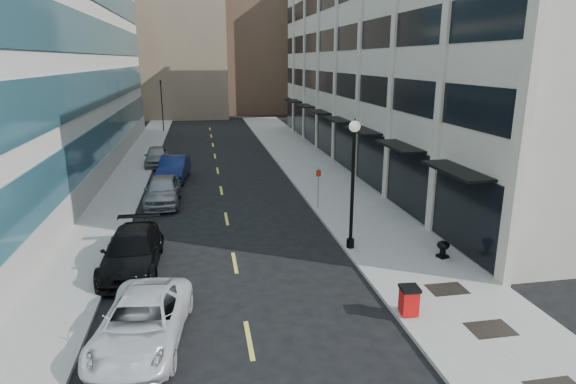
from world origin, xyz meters
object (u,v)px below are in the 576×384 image
object	(u,v)px
car_blue_sedan	(174,168)
trash_bin	(409,300)
car_white_van	(142,323)
car_grey_sedan	(157,156)
sign_post	(318,182)
urn_planter	(443,247)
car_silver_sedan	(163,190)
traffic_signal	(161,83)
lamppost	(353,173)
car_black_pickup	(132,251)

from	to	relation	value
car_blue_sedan	trash_bin	bearing A→B (deg)	-62.10
car_white_van	car_grey_sedan	xyz separation A→B (m)	(-1.60, 26.43, 0.05)
car_blue_sedan	sign_post	bearing A→B (deg)	-40.53
trash_bin	urn_planter	bearing A→B (deg)	55.45
urn_planter	car_silver_sedan	bearing A→B (deg)	138.75
car_silver_sedan	car_grey_sedan	distance (m)	11.34
car_blue_sedan	sign_post	size ratio (longest dim) A/B	2.17
traffic_signal	car_silver_sedan	size ratio (longest dim) A/B	1.39
traffic_signal	sign_post	distance (m)	35.30
car_blue_sedan	trash_bin	distance (m)	22.87
trash_bin	sign_post	world-z (taller)	sign_post
lamppost	trash_bin	bearing A→B (deg)	-89.06
traffic_signal	trash_bin	xyz separation A→B (m)	(10.90, -45.65, -5.02)
car_black_pickup	car_silver_sedan	world-z (taller)	car_silver_sedan
car_silver_sedan	car_blue_sedan	xyz separation A→B (m)	(0.37, 6.01, -0.00)
car_grey_sedan	trash_bin	xyz separation A→B (m)	(10.20, -26.44, -0.09)
trash_bin	car_grey_sedan	bearing A→B (deg)	115.70
traffic_signal	lamppost	world-z (taller)	traffic_signal
car_black_pickup	car_silver_sedan	xyz separation A→B (m)	(0.62, 9.41, 0.06)
car_silver_sedan	trash_bin	xyz separation A→B (m)	(8.97, -15.17, -0.16)
car_silver_sedan	urn_planter	distance (m)	16.55
car_black_pickup	car_blue_sedan	xyz separation A→B (m)	(0.99, 15.42, 0.06)
lamppost	urn_planter	bearing A→B (deg)	-27.14
traffic_signal	urn_planter	bearing A→B (deg)	-70.85
car_white_van	car_blue_sedan	size ratio (longest dim) A/B	1.02
urn_planter	car_black_pickup	bearing A→B (deg)	173.42
car_black_pickup	trash_bin	distance (m)	11.19
urn_planter	traffic_signal	bearing A→B (deg)	109.15
car_white_van	car_silver_sedan	bearing A→B (deg)	98.43
traffic_signal	lamppost	size ratio (longest dim) A/B	1.18
car_white_van	trash_bin	bearing A→B (deg)	6.94
car_white_van	car_black_pickup	world-z (taller)	car_black_pickup
car_silver_sedan	sign_post	bearing A→B (deg)	-17.07
car_black_pickup	car_blue_sedan	bearing A→B (deg)	87.24
traffic_signal	sign_post	xyz separation A→B (m)	(10.80, -33.37, -4.02)
urn_planter	sign_post	bearing A→B (deg)	114.00
car_white_van	car_black_pickup	xyz separation A→B (m)	(-0.99, 5.75, 0.06)
car_blue_sedan	traffic_signal	bearing A→B (deg)	101.18
car_silver_sedan	car_blue_sedan	bearing A→B (deg)	87.45
car_black_pickup	sign_post	distance (m)	11.54
car_white_van	car_black_pickup	bearing A→B (deg)	106.78
car_grey_sedan	urn_planter	world-z (taller)	car_grey_sedan
car_blue_sedan	car_black_pickup	bearing A→B (deg)	-87.86
car_grey_sedan	trash_bin	distance (m)	28.34
traffic_signal	car_grey_sedan	bearing A→B (deg)	-87.91
car_blue_sedan	car_grey_sedan	bearing A→B (deg)	112.74
car_blue_sedan	trash_bin	size ratio (longest dim) A/B	5.14
lamppost	sign_post	bearing A→B (deg)	90.00
car_white_van	car_silver_sedan	distance (m)	15.17
traffic_signal	trash_bin	distance (m)	47.20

